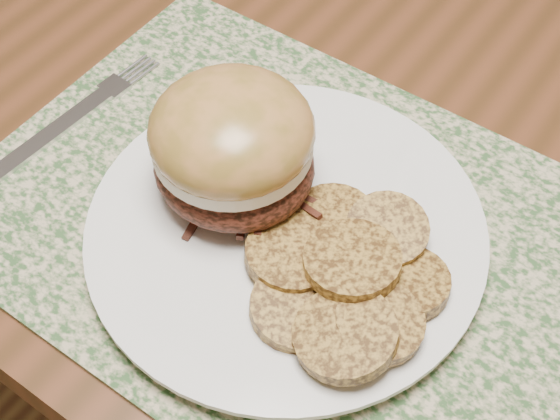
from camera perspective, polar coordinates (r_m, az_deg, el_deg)
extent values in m
plane|color=#54321C|center=(1.34, 2.87, -10.69)|extent=(3.50, 3.50, 0.00)
cube|color=#5B301A|center=(0.76, 5.14, 14.49)|extent=(1.50, 0.90, 0.04)
cube|color=#32542B|center=(0.56, 0.51, -1.07)|extent=(0.45, 0.33, 0.00)
cylinder|color=white|center=(0.54, 0.44, -1.62)|extent=(0.26, 0.26, 0.02)
ellipsoid|color=black|center=(0.54, -3.38, 3.35)|extent=(0.14, 0.14, 0.05)
cylinder|color=beige|center=(0.52, -3.50, 4.96)|extent=(0.14, 0.14, 0.01)
ellipsoid|color=#A46E35|center=(0.51, -3.57, 5.83)|extent=(0.14, 0.14, 0.06)
cylinder|color=olive|center=(0.53, 3.91, -0.69)|extent=(0.07, 0.07, 0.01)
cylinder|color=olive|center=(0.52, 7.85, -1.47)|extent=(0.08, 0.08, 0.02)
cylinder|color=olive|center=(0.51, 9.17, -5.24)|extent=(0.06, 0.06, 0.02)
cylinder|color=olive|center=(0.51, 0.86, -3.23)|extent=(0.09, 0.09, 0.02)
cylinder|color=olive|center=(0.50, 5.31, -3.68)|extent=(0.08, 0.08, 0.02)
cylinder|color=olive|center=(0.48, 7.29, -8.14)|extent=(0.08, 0.08, 0.02)
cylinder|color=olive|center=(0.49, 1.28, -7.14)|extent=(0.07, 0.07, 0.02)
cylinder|color=olive|center=(0.48, 4.82, -9.03)|extent=(0.09, 0.09, 0.02)
cube|color=silver|center=(0.63, -16.79, 5.05)|extent=(0.02, 0.13, 0.00)
cube|color=silver|center=(0.66, -12.00, 8.81)|extent=(0.02, 0.02, 0.00)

